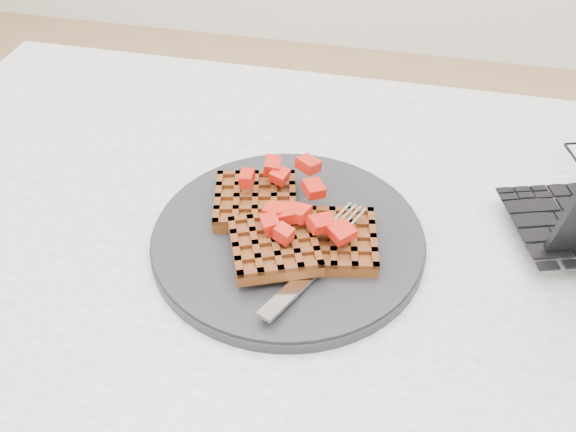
{
  "coord_description": "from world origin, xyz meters",
  "views": [
    {
      "loc": [
        0.04,
        -0.47,
        1.23
      ],
      "look_at": [
        -0.07,
        0.02,
        0.79
      ],
      "focal_mm": 40.0,
      "sensor_mm": 36.0,
      "label": 1
    }
  ],
  "objects": [
    {
      "name": "waffles",
      "position": [
        -0.07,
        0.02,
        0.78
      ],
      "size": [
        0.2,
        0.18,
        0.03
      ],
      "color": "brown",
      "rests_on": "plate"
    },
    {
      "name": "plate",
      "position": [
        -0.07,
        0.02,
        0.76
      ],
      "size": [
        0.3,
        0.3,
        0.02
      ],
      "primitive_type": "cylinder",
      "color": "black",
      "rests_on": "table"
    },
    {
      "name": "table",
      "position": [
        0.0,
        0.0,
        0.64
      ],
      "size": [
        1.2,
        0.8,
        0.75
      ],
      "color": "silver",
      "rests_on": "ground"
    },
    {
      "name": "fork",
      "position": [
        -0.02,
        -0.02,
        0.77
      ],
      "size": [
        0.09,
        0.18,
        0.02
      ],
      "primitive_type": null,
      "rotation": [
        0.0,
        0.0,
        -0.39
      ],
      "color": "silver",
      "rests_on": "plate"
    },
    {
      "name": "strawberry_pile",
      "position": [
        -0.07,
        0.02,
        0.8
      ],
      "size": [
        0.15,
        0.15,
        0.02
      ],
      "primitive_type": null,
      "color": "#A20500",
      "rests_on": "waffles"
    }
  ]
}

